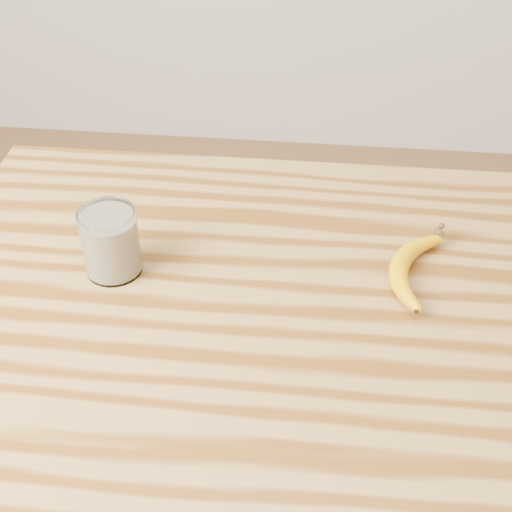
# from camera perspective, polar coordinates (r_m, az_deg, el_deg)

# --- Properties ---
(table) EXTENTS (1.20, 0.80, 0.90)m
(table) POSITION_cam_1_polar(r_m,az_deg,el_deg) (1.13, 4.37, -9.05)
(table) COLOR olive
(table) RESTS_ON ground
(smoothie_glass) EXTENTS (0.09, 0.09, 0.11)m
(smoothie_glass) POSITION_cam_1_polar(r_m,az_deg,el_deg) (1.08, -11.56, 1.06)
(smoothie_glass) COLOR white
(smoothie_glass) RESTS_ON table
(banana) EXTENTS (0.15, 0.27, 0.03)m
(banana) POSITION_cam_1_polar(r_m,az_deg,el_deg) (1.10, 11.38, -0.74)
(banana) COLOR #DE9C00
(banana) RESTS_ON table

